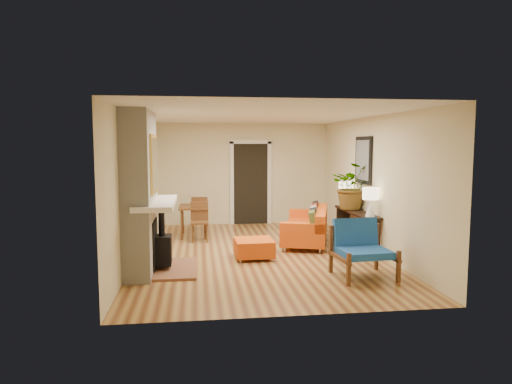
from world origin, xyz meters
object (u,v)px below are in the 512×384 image
lamp_far (346,191)px  houseplant (353,186)px  blue_chair (360,245)px  sofa (309,226)px  ottoman (254,247)px  lamp_near (370,199)px  console_table (357,218)px  dining_table (196,212)px

lamp_far → houseplant: houseplant is taller
blue_chair → houseplant: houseplant is taller
sofa → blue_chair: (0.22, -2.45, 0.13)m
ottoman → lamp_near: size_ratio=1.30×
console_table → lamp_near: size_ratio=3.43×
dining_table → lamp_far: bearing=-12.9°
ottoman → blue_chair: (1.53, -1.29, 0.28)m
lamp_near → lamp_far: same height
blue_chair → houseplant: size_ratio=0.93×
blue_chair → houseplant: (0.64, 2.23, 0.73)m
sofa → ottoman: bearing=-138.8°
ottoman → console_table: console_table is taller
lamp_near → houseplant: houseplant is taller
lamp_far → console_table: bearing=-90.0°
ottoman → blue_chair: blue_chair is taller
ottoman → blue_chair: 2.03m
houseplant → blue_chair: bearing=-106.0°
console_table → blue_chair: bearing=-108.1°
lamp_near → houseplant: 0.97m
sofa → lamp_near: lamp_near is taller
console_table → lamp_near: (0.00, -0.72, 0.49)m
blue_chair → console_table: 2.10m
blue_chair → lamp_near: lamp_near is taller
lamp_far → houseplant: size_ratio=0.56×
console_table → lamp_far: 0.87m
console_table → ottoman: bearing=-162.2°
blue_chair → dining_table: bearing=126.6°
dining_table → houseplant: (3.21, -1.23, 0.66)m
dining_table → lamp_near: bearing=-34.1°
console_table → lamp_near: lamp_near is taller
blue_chair → console_table: size_ratio=0.49×
dining_table → console_table: dining_table is taller
console_table → houseplant: 0.68m
console_table → lamp_near: bearing=-90.0°
lamp_near → dining_table: bearing=145.9°
ottoman → lamp_far: (2.19, 1.43, 0.86)m
lamp_near → lamp_far: size_ratio=1.00×
dining_table → houseplant: size_ratio=1.61×
console_table → houseplant: bearing=92.4°
lamp_near → console_table: bearing=90.0°
sofa → blue_chair: 2.46m
lamp_far → houseplant: 0.51m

